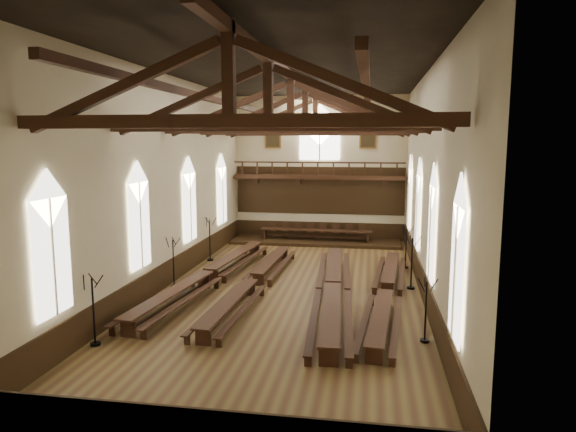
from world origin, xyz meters
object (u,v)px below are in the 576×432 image
(dais, at_px, (316,241))
(candelabrum_left_mid, at_px, (174,272))
(refectory_row_a, at_px, (209,274))
(refectory_row_d, at_px, (387,290))
(candelabrum_left_far, at_px, (210,247))
(candelabrum_right_far, at_px, (406,255))
(refectory_row_b, at_px, (254,280))
(high_table, at_px, (316,231))
(candelabrum_left_near, at_px, (94,324))
(candelabrum_right_near, at_px, (425,323))
(candelabrum_right_mid, at_px, (411,273))
(refectory_row_c, at_px, (333,286))

(dais, distance_m, candelabrum_left_mid, 13.00)
(refectory_row_a, bearing_deg, refectory_row_d, -8.00)
(candelabrum_left_far, relative_size, candelabrum_right_far, 1.11)
(refectory_row_a, distance_m, candelabrum_left_mid, 1.65)
(refectory_row_b, distance_m, candelabrum_right_far, 9.09)
(high_table, relative_size, candelabrum_left_near, 3.05)
(dais, bearing_deg, candelabrum_left_mid, -115.00)
(refectory_row_a, height_order, candelabrum_left_near, candelabrum_left_near)
(dais, distance_m, candelabrum_right_near, 17.68)
(refectory_row_b, xyz_separation_m, dais, (1.61, 11.70, -0.40))
(candelabrum_right_far, bearing_deg, candelabrum_left_mid, -153.26)
(candelabrum_left_near, bearing_deg, candelabrum_right_mid, 37.92)
(candelabrum_left_near, height_order, candelabrum_right_far, candelabrum_left_near)
(high_table, bearing_deg, candelabrum_right_mid, -61.25)
(candelabrum_right_mid, xyz_separation_m, candelabrum_right_far, (0.00, 4.06, -0.08))
(candelabrum_left_near, xyz_separation_m, candelabrum_left_mid, (-0.00, 7.11, -0.02))
(refectory_row_c, bearing_deg, high_table, 99.58)
(high_table, xyz_separation_m, candelabrum_left_near, (-5.49, -18.88, -0.04))
(candelabrum_left_near, relative_size, candelabrum_right_near, 1.10)
(refectory_row_a, distance_m, refectory_row_c, 6.18)
(candelabrum_left_mid, relative_size, candelabrum_right_far, 1.06)
(high_table, distance_m, candelabrum_left_far, 8.29)
(refectory_row_d, distance_m, dais, 13.10)
(refectory_row_d, relative_size, candelabrum_right_far, 6.03)
(candelabrum_right_far, bearing_deg, refectory_row_d, -100.81)
(candelabrum_left_mid, bearing_deg, dais, 65.00)
(dais, xyz_separation_m, candelabrum_left_far, (-5.49, -6.22, 0.68))
(refectory_row_c, distance_m, high_table, 12.52)
(dais, bearing_deg, candelabrum_left_near, -106.21)
(refectory_row_b, relative_size, candelabrum_right_far, 6.04)
(refectory_row_a, xyz_separation_m, refectory_row_b, (2.37, -0.56, -0.05))
(refectory_row_a, height_order, refectory_row_c, refectory_row_c)
(refectory_row_c, bearing_deg, candelabrum_right_far, 60.25)
(dais, height_order, candelabrum_right_near, candelabrum_right_near)
(refectory_row_c, height_order, candelabrum_left_near, candelabrum_left_near)
(refectory_row_b, relative_size, candelabrum_left_far, 5.42)
(refectory_row_c, bearing_deg, refectory_row_d, 0.61)
(candelabrum_right_far, bearing_deg, refectory_row_a, -152.61)
(candelabrum_left_far, xyz_separation_m, candelabrum_right_far, (11.10, 0.05, -0.08))
(candelabrum_right_mid, bearing_deg, refectory_row_b, -168.54)
(candelabrum_left_mid, bearing_deg, candelabrum_right_near, -24.18)
(candelabrum_left_far, distance_m, candelabrum_right_far, 11.10)
(refectory_row_d, distance_m, high_table, 13.10)
(refectory_row_a, relative_size, refectory_row_b, 1.05)
(refectory_row_a, distance_m, refectory_row_b, 2.43)
(high_table, xyz_separation_m, candelabrum_right_near, (5.61, -16.75, -0.11))
(candelabrum_left_far, bearing_deg, refectory_row_c, -38.99)
(candelabrum_right_near, xyz_separation_m, candelabrum_right_far, (0.00, 10.58, 0.01))
(candelabrum_left_near, bearing_deg, dais, 73.79)
(candelabrum_right_near, relative_size, candelabrum_right_mid, 0.88)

